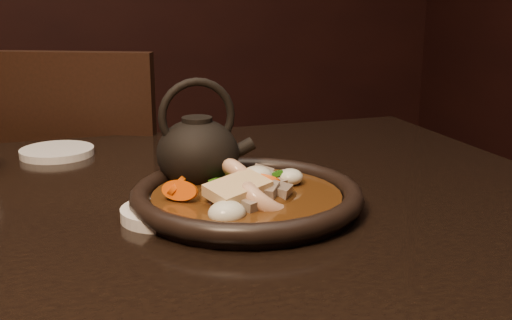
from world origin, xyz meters
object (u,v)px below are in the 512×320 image
object	(u,v)px
table	(18,277)
plate	(247,197)
chair	(87,226)
teapot	(198,150)

from	to	relation	value
table	plate	xyz separation A→B (m)	(0.30, -0.05, 0.09)
table	chair	bearing A→B (deg)	79.49
table	plate	world-z (taller)	plate
chair	table	bearing A→B (deg)	103.55
plate	table	bearing A→B (deg)	170.93
chair	plate	size ratio (longest dim) A/B	2.94
table	teapot	world-z (taller)	teapot
teapot	table	bearing A→B (deg)	-165.95
plate	teapot	bearing A→B (deg)	112.28
table	chair	size ratio (longest dim) A/B	1.75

